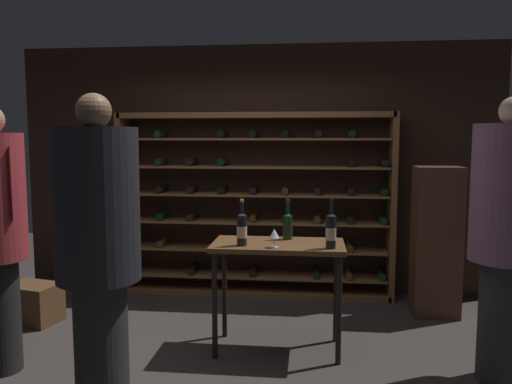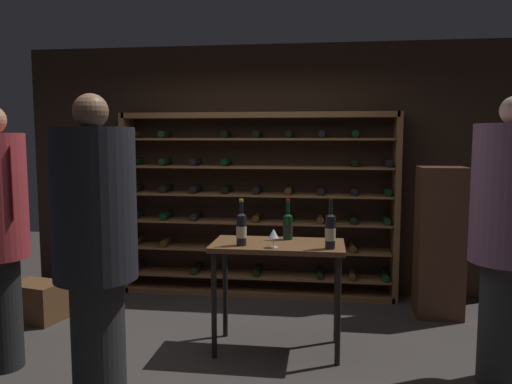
{
  "view_description": "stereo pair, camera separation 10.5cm",
  "coord_description": "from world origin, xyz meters",
  "px_view_note": "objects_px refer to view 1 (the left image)",
  "views": [
    {
      "loc": [
        0.64,
        -3.83,
        1.75
      ],
      "look_at": [
        0.19,
        0.27,
        1.31
      ],
      "focal_mm": 35.56,
      "sensor_mm": 36.0,
      "label": 1
    },
    {
      "loc": [
        0.75,
        -3.81,
        1.75
      ],
      "look_at": [
        0.19,
        0.27,
        1.31
      ],
      "focal_mm": 35.56,
      "sensor_mm": 36.0,
      "label": 2
    }
  ],
  "objects_px": {
    "wine_rack": "(254,205)",
    "wine_glass_stemmed_center": "(274,234)",
    "wine_bottle_gold_foil": "(242,229)",
    "person_guest_blue_shirt": "(508,227)",
    "tasting_table": "(278,257)",
    "wine_bottle_green_slim": "(288,225)",
    "display_cabinet": "(436,241)",
    "person_bystander_dark_jacket": "(98,242)",
    "wine_bottle_red_label": "(331,230)",
    "wine_crate": "(33,303)"
  },
  "relations": [
    {
      "from": "wine_rack",
      "to": "wine_glass_stemmed_center",
      "type": "bearing_deg",
      "value": -77.91
    },
    {
      "from": "wine_bottle_green_slim",
      "to": "person_guest_blue_shirt",
      "type": "bearing_deg",
      "value": -18.73
    },
    {
      "from": "wine_glass_stemmed_center",
      "to": "display_cabinet",
      "type": "bearing_deg",
      "value": 38.32
    },
    {
      "from": "wine_glass_stemmed_center",
      "to": "wine_bottle_gold_foil",
      "type": "bearing_deg",
      "value": 170.01
    },
    {
      "from": "tasting_table",
      "to": "wine_crate",
      "type": "relative_size",
      "value": 2.23
    },
    {
      "from": "wine_bottle_gold_foil",
      "to": "wine_glass_stemmed_center",
      "type": "xyz_separation_m",
      "value": [
        0.26,
        -0.05,
        -0.03
      ]
    },
    {
      "from": "person_guest_blue_shirt",
      "to": "display_cabinet",
      "type": "relative_size",
      "value": 1.38
    },
    {
      "from": "wine_rack",
      "to": "wine_bottle_gold_foil",
      "type": "height_order",
      "value": "wine_rack"
    },
    {
      "from": "wine_rack",
      "to": "display_cabinet",
      "type": "height_order",
      "value": "wine_rack"
    },
    {
      "from": "person_bystander_dark_jacket",
      "to": "person_guest_blue_shirt",
      "type": "distance_m",
      "value": 2.78
    },
    {
      "from": "tasting_table",
      "to": "person_guest_blue_shirt",
      "type": "xyz_separation_m",
      "value": [
        1.64,
        -0.37,
        0.35
      ]
    },
    {
      "from": "wine_rack",
      "to": "tasting_table",
      "type": "relative_size",
      "value": 2.84
    },
    {
      "from": "person_guest_blue_shirt",
      "to": "wine_bottle_green_slim",
      "type": "height_order",
      "value": "person_guest_blue_shirt"
    },
    {
      "from": "wine_bottle_green_slim",
      "to": "wine_bottle_gold_foil",
      "type": "height_order",
      "value": "wine_bottle_gold_foil"
    },
    {
      "from": "wine_bottle_green_slim",
      "to": "wine_bottle_gold_foil",
      "type": "xyz_separation_m",
      "value": [
        -0.35,
        -0.29,
        0.02
      ]
    },
    {
      "from": "person_guest_blue_shirt",
      "to": "person_bystander_dark_jacket",
      "type": "bearing_deg",
      "value": -27.0
    },
    {
      "from": "person_guest_blue_shirt",
      "to": "wine_crate",
      "type": "xyz_separation_m",
      "value": [
        -4.0,
        0.74,
        -0.94
      ]
    },
    {
      "from": "wine_bottle_gold_foil",
      "to": "wine_bottle_red_label",
      "type": "bearing_deg",
      "value": -2.5
    },
    {
      "from": "wine_bottle_red_label",
      "to": "wine_crate",
      "type": "bearing_deg",
      "value": 169.26
    },
    {
      "from": "person_bystander_dark_jacket",
      "to": "wine_bottle_green_slim",
      "type": "relative_size",
      "value": 5.9
    },
    {
      "from": "wine_crate",
      "to": "wine_bottle_gold_foil",
      "type": "xyz_separation_m",
      "value": [
        2.08,
        -0.5,
        0.85
      ]
    },
    {
      "from": "person_bystander_dark_jacket",
      "to": "display_cabinet",
      "type": "bearing_deg",
      "value": 80.84
    },
    {
      "from": "display_cabinet",
      "to": "wine_glass_stemmed_center",
      "type": "relative_size",
      "value": 9.94
    },
    {
      "from": "tasting_table",
      "to": "wine_bottle_gold_foil",
      "type": "relative_size",
      "value": 2.88
    },
    {
      "from": "tasting_table",
      "to": "wine_glass_stemmed_center",
      "type": "height_order",
      "value": "wine_glass_stemmed_center"
    },
    {
      "from": "wine_rack",
      "to": "display_cabinet",
      "type": "distance_m",
      "value": 1.94
    },
    {
      "from": "wine_bottle_green_slim",
      "to": "wine_bottle_red_label",
      "type": "height_order",
      "value": "wine_bottle_red_label"
    },
    {
      "from": "wine_crate",
      "to": "wine_bottle_green_slim",
      "type": "xyz_separation_m",
      "value": [
        2.43,
        -0.21,
        0.83
      ]
    },
    {
      "from": "tasting_table",
      "to": "wine_bottle_green_slim",
      "type": "bearing_deg",
      "value": 67.53
    },
    {
      "from": "tasting_table",
      "to": "wine_bottle_gold_foil",
      "type": "height_order",
      "value": "wine_bottle_gold_foil"
    },
    {
      "from": "person_bystander_dark_jacket",
      "to": "person_guest_blue_shirt",
      "type": "relative_size",
      "value": 0.99
    },
    {
      "from": "tasting_table",
      "to": "wine_rack",
      "type": "bearing_deg",
      "value": 104.16
    },
    {
      "from": "person_bystander_dark_jacket",
      "to": "wine_glass_stemmed_center",
      "type": "distance_m",
      "value": 1.38
    },
    {
      "from": "wine_rack",
      "to": "wine_bottle_red_label",
      "type": "relative_size",
      "value": 7.96
    },
    {
      "from": "person_bystander_dark_jacket",
      "to": "display_cabinet",
      "type": "relative_size",
      "value": 1.37
    },
    {
      "from": "wine_glass_stemmed_center",
      "to": "wine_bottle_green_slim",
      "type": "bearing_deg",
      "value": 75.51
    },
    {
      "from": "person_guest_blue_shirt",
      "to": "wine_bottle_green_slim",
      "type": "distance_m",
      "value": 1.66
    },
    {
      "from": "wine_bottle_green_slim",
      "to": "wine_bottle_red_label",
      "type": "bearing_deg",
      "value": -42.52
    },
    {
      "from": "person_bystander_dark_jacket",
      "to": "wine_bottle_red_label",
      "type": "bearing_deg",
      "value": 73.64
    },
    {
      "from": "tasting_table",
      "to": "display_cabinet",
      "type": "xyz_separation_m",
      "value": [
        1.49,
        1.02,
        -0.04
      ]
    },
    {
      "from": "person_bystander_dark_jacket",
      "to": "wine_bottle_gold_foil",
      "type": "relative_size",
      "value": 5.43
    },
    {
      "from": "wine_glass_stemmed_center",
      "to": "wine_bottle_red_label",
      "type": "bearing_deg",
      "value": 2.03
    },
    {
      "from": "tasting_table",
      "to": "wine_bottle_red_label",
      "type": "relative_size",
      "value": 2.8
    },
    {
      "from": "wine_bottle_red_label",
      "to": "wine_glass_stemmed_center",
      "type": "height_order",
      "value": "wine_bottle_red_label"
    },
    {
      "from": "person_guest_blue_shirt",
      "to": "display_cabinet",
      "type": "xyz_separation_m",
      "value": [
        -0.15,
        1.39,
        -0.39
      ]
    },
    {
      "from": "wine_rack",
      "to": "wine_crate",
      "type": "xyz_separation_m",
      "value": [
        -1.99,
        -1.1,
        -0.83
      ]
    },
    {
      "from": "person_guest_blue_shirt",
      "to": "wine_rack",
      "type": "bearing_deg",
      "value": -84.58
    },
    {
      "from": "person_bystander_dark_jacket",
      "to": "wine_bottle_gold_foil",
      "type": "distance_m",
      "value": 1.24
    },
    {
      "from": "wine_bottle_gold_foil",
      "to": "wine_glass_stemmed_center",
      "type": "height_order",
      "value": "wine_bottle_gold_foil"
    },
    {
      "from": "wine_rack",
      "to": "person_guest_blue_shirt",
      "type": "xyz_separation_m",
      "value": [
        2.01,
        -1.84,
        0.12
      ]
    }
  ]
}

